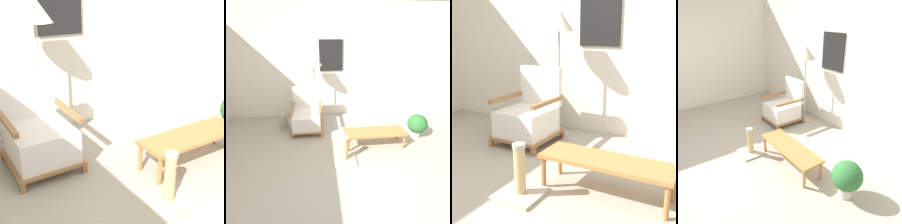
# 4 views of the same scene
# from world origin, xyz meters

# --- Properties ---
(ground_plane) EXTENTS (14.00, 14.00, 0.00)m
(ground_plane) POSITION_xyz_m (0.00, 0.00, 0.00)
(ground_plane) COLOR #A89E8E
(wall_back) EXTENTS (8.00, 0.09, 2.70)m
(wall_back) POSITION_xyz_m (-0.00, 2.50, 1.35)
(wall_back) COLOR silver
(wall_back) RESTS_ON ground_plane
(wall_left) EXTENTS (0.06, 8.00, 2.70)m
(wall_left) POSITION_xyz_m (-2.80, 0.50, 1.35)
(wall_left) COLOR silver
(wall_left) RESTS_ON ground_plane
(armchair) EXTENTS (0.67, 0.73, 0.94)m
(armchair) POSITION_xyz_m (-0.72, 1.69, 0.33)
(armchair) COLOR olive
(armchair) RESTS_ON ground_plane
(floor_lamp) EXTENTS (0.38, 0.38, 1.66)m
(floor_lamp) POSITION_xyz_m (-0.52, 2.12, 1.43)
(floor_lamp) COLOR #B7B2A8
(floor_lamp) RESTS_ON ground_plane
(coffee_table) EXTENTS (1.17, 0.38, 0.33)m
(coffee_table) POSITION_xyz_m (0.63, 0.91, 0.29)
(coffee_table) COLOR #B2753D
(coffee_table) RESTS_ON ground_plane
(vase) EXTENTS (0.17, 0.17, 0.36)m
(vase) POSITION_xyz_m (-1.29, 1.80, 0.18)
(vase) COLOR #9E998E
(vase) RESTS_ON ground_plane
(potted_plant) EXTENTS (0.40, 0.40, 0.52)m
(potted_plant) POSITION_xyz_m (1.61, 1.12, 0.30)
(potted_plant) COLOR beige
(potted_plant) RESTS_ON ground_plane
(scratching_post) EXTENTS (0.39, 0.39, 0.48)m
(scratching_post) POSITION_xyz_m (-0.01, 0.53, 0.14)
(scratching_post) COLOR #B2A893
(scratching_post) RESTS_ON ground_plane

